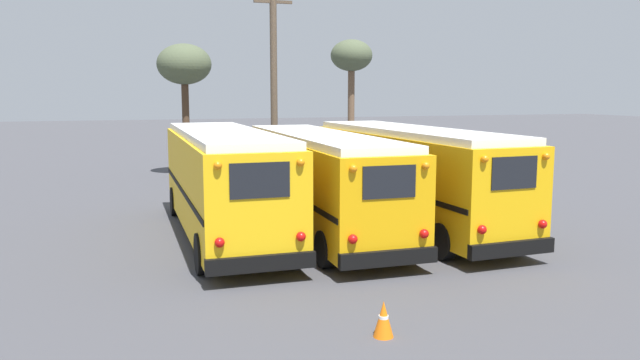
# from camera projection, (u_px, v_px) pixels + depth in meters

# --- Properties ---
(ground_plane) EXTENTS (160.00, 160.00, 0.00)m
(ground_plane) POSITION_uv_depth(u_px,v_px,m) (316.00, 228.00, 19.59)
(ground_plane) COLOR #424247
(school_bus_0) EXTENTS (2.60, 10.17, 3.14)m
(school_bus_0) POSITION_uv_depth(u_px,v_px,m) (224.00, 179.00, 18.25)
(school_bus_0) COLOR yellow
(school_bus_0) RESTS_ON ground
(school_bus_1) EXTENTS (2.56, 10.50, 3.01)m
(school_bus_1) POSITION_uv_depth(u_px,v_px,m) (320.00, 179.00, 18.93)
(school_bus_1) COLOR #E5A00C
(school_bus_1) RESTS_ON ground
(school_bus_2) EXTENTS (2.80, 10.38, 3.14)m
(school_bus_2) POSITION_uv_depth(u_px,v_px,m) (410.00, 174.00, 19.56)
(school_bus_2) COLOR #EAAA0F
(school_bus_2) RESTS_ON ground
(utility_pole) EXTENTS (1.80, 0.32, 9.48)m
(utility_pole) POSITION_uv_depth(u_px,v_px,m) (274.00, 78.00, 29.04)
(utility_pole) COLOR brown
(utility_pole) RESTS_ON ground
(bare_tree_0) EXTENTS (2.69, 2.69, 6.62)m
(bare_tree_0) POSITION_uv_depth(u_px,v_px,m) (184.00, 67.00, 30.97)
(bare_tree_0) COLOR #473323
(bare_tree_0) RESTS_ON ground
(bare_tree_1) EXTENTS (2.51, 2.51, 7.35)m
(bare_tree_1) POSITION_uv_depth(u_px,v_px,m) (351.00, 60.00, 37.46)
(bare_tree_1) COLOR brown
(bare_tree_1) RESTS_ON ground
(traffic_cone) EXTENTS (0.36, 0.36, 0.65)m
(traffic_cone) POSITION_uv_depth(u_px,v_px,m) (383.00, 319.00, 10.88)
(traffic_cone) COLOR orange
(traffic_cone) RESTS_ON ground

